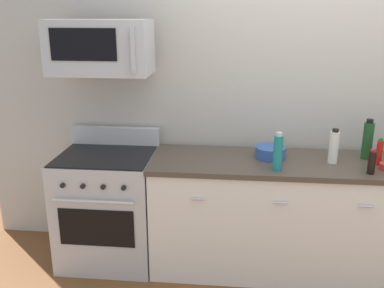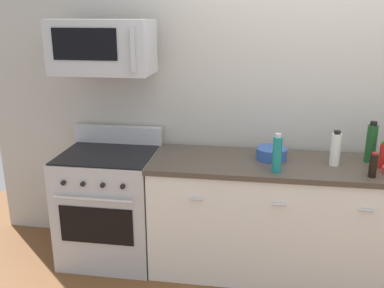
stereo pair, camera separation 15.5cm
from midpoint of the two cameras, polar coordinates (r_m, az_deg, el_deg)
The scene contains 11 objects.
ground_plane at distance 3.70m, azimuth 14.05°, elevation -15.90°, with size 6.73×6.73×0.00m, color brown.
back_wall at distance 3.58m, azimuth 14.75°, elevation 6.33°, with size 5.61×0.10×2.70m, color #B7B2A8.
counter_unit at distance 3.48m, azimuth 14.61°, elevation -9.53°, with size 2.52×0.66×0.92m.
range_oven at distance 3.60m, azimuth -12.36°, elevation -8.26°, with size 0.76×0.69×1.07m.
microwave at distance 3.31m, azimuth -13.57°, elevation 12.56°, with size 0.74×0.44×0.40m.
bottle_vinegar_white at distance 3.28m, azimuth 17.28°, elevation -0.36°, with size 0.07×0.07×0.26m.
bottle_soy_sauce_dark at distance 3.16m, azimuth 21.76°, elevation -2.31°, with size 0.05×0.05×0.18m.
bottle_hot_sauce_red at distance 3.36m, azimuth 22.70°, elevation -1.04°, with size 0.04×0.04×0.20m.
bottle_wine_green at distance 3.45m, azimuth 21.39°, elevation 0.48°, with size 0.08×0.08×0.31m.
bottle_sparkling_teal at distance 3.03m, azimuth 10.06°, elevation -1.14°, with size 0.06×0.06×0.28m.
bowl_blue_mixing at distance 3.31m, azimuth 9.20°, elevation -1.07°, with size 0.23×0.23×0.09m.
Camera 1 is at (-0.63, -3.08, 2.00)m, focal length 39.63 mm.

